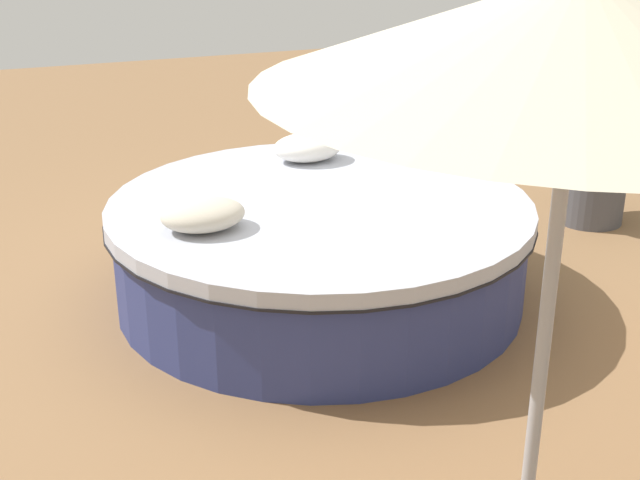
% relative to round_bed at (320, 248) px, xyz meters
% --- Properties ---
extents(ground_plane, '(16.00, 16.00, 0.00)m').
position_rel_round_bed_xyz_m(ground_plane, '(0.00, 0.00, -0.32)').
color(ground_plane, olive).
extents(round_bed, '(2.52, 2.52, 0.62)m').
position_rel_round_bed_xyz_m(round_bed, '(0.00, 0.00, 0.00)').
color(round_bed, navy).
rests_on(round_bed, ground_plane).
extents(throw_pillow_0, '(0.47, 0.34, 0.18)m').
position_rel_round_bed_xyz_m(throw_pillow_0, '(0.20, 0.78, 0.39)').
color(throw_pillow_0, white).
rests_on(throw_pillow_0, round_bed).
extents(throw_pillow_1, '(0.46, 0.37, 0.17)m').
position_rel_round_bed_xyz_m(throw_pillow_1, '(-0.74, -0.19, 0.39)').
color(throw_pillow_1, beige).
rests_on(throw_pillow_1, round_bed).
extents(patio_umbrella, '(1.90, 1.90, 2.13)m').
position_rel_round_bed_xyz_m(patio_umbrella, '(-0.10, -2.40, 1.62)').
color(patio_umbrella, '#262628').
rests_on(patio_umbrella, ground_plane).
extents(planter, '(0.66, 0.66, 0.95)m').
position_rel_round_bed_xyz_m(planter, '(2.34, 0.51, 0.21)').
color(planter, '#4C4C51').
rests_on(planter, ground_plane).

